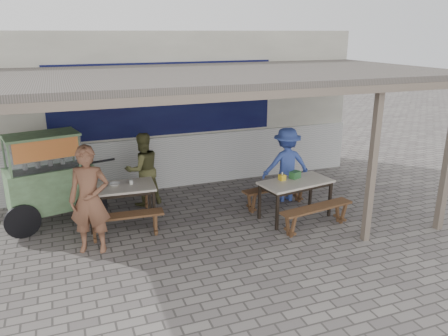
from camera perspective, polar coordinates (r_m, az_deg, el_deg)
ground at (r=7.75m, az=-0.38°, el=-9.28°), size 60.00×60.00×0.00m
back_wall at (r=10.51m, az=-7.26°, el=7.62°), size 9.00×1.28×3.50m
warung_roof at (r=7.82m, az=-2.64°, el=11.76°), size 9.00×4.21×2.81m
table_left at (r=8.33m, az=-13.34°, el=-2.81°), size 1.29×0.84×0.75m
bench_left_street at (r=7.85m, az=-12.82°, el=-6.72°), size 1.36×0.37×0.45m
bench_left_wall at (r=9.06m, az=-13.50°, el=-3.44°), size 1.36×0.37×0.45m
table_right at (r=8.48m, az=9.36°, el=-2.20°), size 1.48×0.90×0.75m
bench_right_street at (r=8.16m, az=12.00°, el=-5.67°), size 1.51×0.51×0.45m
bench_right_wall at (r=9.05m, az=6.78°, el=-3.04°), size 1.51×0.51×0.45m
vendor_cart at (r=8.70m, az=-21.98°, el=-0.91°), size 2.05×1.18×1.73m
patron_street_side at (r=7.35m, az=-17.15°, el=-4.00°), size 0.75×0.61×1.79m
patron_wall_side at (r=9.15m, az=-10.55°, el=-0.16°), size 0.85×0.72×1.53m
patron_right_table at (r=9.31m, az=8.15°, el=0.44°), size 1.10×0.73×1.59m
tissue_box at (r=8.45m, az=7.60°, el=-1.22°), size 0.13×0.13×0.11m
donation_box at (r=8.60m, az=9.26°, el=-0.88°), size 0.24×0.21×0.14m
condiment_jar at (r=8.35m, az=-12.04°, el=-1.79°), size 0.07×0.07×0.08m
condiment_bowl at (r=8.34m, az=-14.08°, el=-2.09°), size 0.25×0.25×0.05m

